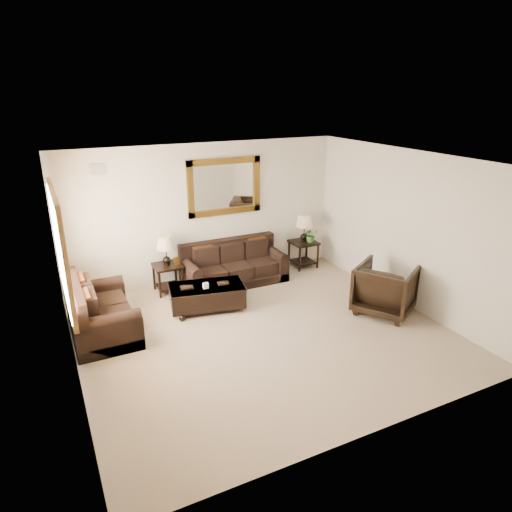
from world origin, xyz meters
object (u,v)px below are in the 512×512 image
coffee_table (207,294)px  sofa (233,268)px  armchair (386,286)px  end_table_right (304,233)px  loveseat (98,315)px  end_table_left (166,256)px

coffee_table → sofa: bearing=56.3°
coffee_table → armchair: size_ratio=1.47×
end_table_right → sofa: bearing=-176.8°
loveseat → end_table_right: (4.38, 1.05, 0.42)m
end_table_left → armchair: size_ratio=1.16×
loveseat → sofa: bearing=-70.5°
end_table_left → armchair: 3.96m
end_table_left → coffee_table: end_table_left is taller
loveseat → end_table_left: bearing=-53.0°
loveseat → armchair: size_ratio=1.69×
sofa → armchair: size_ratio=2.11×
end_table_right → coffee_table: 2.79m
end_table_left → end_table_right: 2.97m
loveseat → end_table_left: 1.81m
armchair → end_table_right: bearing=-28.4°
loveseat → armchair: (4.51, -1.38, 0.14)m
loveseat → end_table_left: end_table_left is taller
end_table_left → coffee_table: size_ratio=0.79×
sofa → end_table_right: 1.74m
end_table_right → armchair: (0.13, -2.43, -0.28)m
sofa → loveseat: loveseat is taller
end_table_left → armchair: bearing=-38.2°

